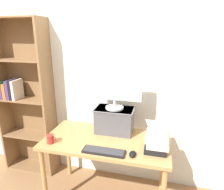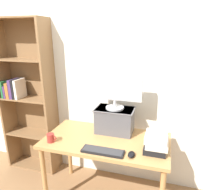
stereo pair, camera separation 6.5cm
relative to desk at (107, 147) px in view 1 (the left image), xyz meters
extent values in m
cube|color=silver|center=(0.00, 0.49, 0.61)|extent=(7.00, 0.08, 2.60)
cube|color=#B7844C|center=(0.00, 0.00, 0.07)|extent=(1.32, 0.67, 0.04)
cylinder|color=#B7844C|center=(-0.61, -0.29, -0.32)|extent=(0.05, 0.05, 0.74)
cylinder|color=#B7844C|center=(-0.61, 0.29, -0.32)|extent=(0.05, 0.05, 0.74)
cylinder|color=#B7844C|center=(0.61, 0.29, -0.32)|extent=(0.05, 0.05, 0.74)
cube|color=olive|center=(-1.54, 0.31, 0.33)|extent=(0.03, 0.28, 2.04)
cube|color=olive|center=(-0.85, 0.31, 0.33)|extent=(0.03, 0.28, 2.04)
cube|color=olive|center=(-1.19, 0.44, 0.33)|extent=(0.72, 0.01, 2.04)
cube|color=olive|center=(-1.19, 0.31, -0.68)|extent=(0.66, 0.27, 0.02)
cube|color=olive|center=(-1.19, 0.31, -0.17)|extent=(0.66, 0.27, 0.02)
cube|color=olive|center=(-1.19, 0.31, 0.34)|extent=(0.66, 0.27, 0.02)
cube|color=olive|center=(-1.19, 0.31, 0.86)|extent=(0.66, 0.27, 0.02)
cube|color=olive|center=(-1.19, 0.31, 1.35)|extent=(0.66, 0.27, 0.02)
cube|color=#236B38|center=(-1.48, 0.28, 0.46)|extent=(0.03, 0.20, 0.22)
cube|color=#4C336B|center=(-1.45, 0.28, 0.44)|extent=(0.03, 0.20, 0.16)
cube|color=#AD662D|center=(-1.40, 0.28, 0.46)|extent=(0.05, 0.20, 0.20)
cube|color=#4C336B|center=(-1.35, 0.28, 0.48)|extent=(0.04, 0.20, 0.25)
cube|color=black|center=(-1.31, 0.28, 0.48)|extent=(0.03, 0.20, 0.25)
cube|color=silver|center=(-1.27, 0.28, 0.48)|extent=(0.04, 0.20, 0.25)
cube|color=#515156|center=(0.04, 0.19, 0.23)|extent=(0.41, 0.25, 0.28)
cube|color=slate|center=(0.04, 0.19, 0.37)|extent=(0.43, 0.26, 0.01)
cylinder|color=#B7B7BA|center=(0.04, 0.19, 0.38)|extent=(0.20, 0.20, 0.02)
cylinder|color=#B7B7BA|center=(0.04, 0.19, 0.44)|extent=(0.03, 0.03, 0.08)
cube|color=#B7B7BA|center=(0.04, 0.19, 0.63)|extent=(0.59, 0.04, 0.31)
cube|color=silver|center=(0.04, 0.17, 0.63)|extent=(0.54, 0.00, 0.27)
cube|color=black|center=(0.04, -0.25, 0.10)|extent=(0.41, 0.12, 0.02)
cube|color=#333335|center=(0.04, -0.25, 0.11)|extent=(0.38, 0.11, 0.00)
ellipsoid|color=black|center=(0.31, -0.23, 0.11)|extent=(0.06, 0.10, 0.04)
cube|color=black|center=(0.51, -0.09, 0.12)|extent=(0.21, 0.21, 0.06)
cube|color=silver|center=(0.53, -0.08, 0.18)|extent=(0.20, 0.24, 0.06)
cube|color=silver|center=(0.52, -0.08, 0.24)|extent=(0.20, 0.24, 0.05)
cylinder|color=#9E2D28|center=(-0.54, -0.21, 0.14)|extent=(0.08, 0.08, 0.09)
torus|color=#9E2D28|center=(-0.50, -0.21, 0.14)|extent=(0.06, 0.01, 0.06)
camera|label=1|loc=(0.52, -1.82, 1.17)|focal=32.00mm
camera|label=2|loc=(0.58, -1.80, 1.17)|focal=32.00mm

